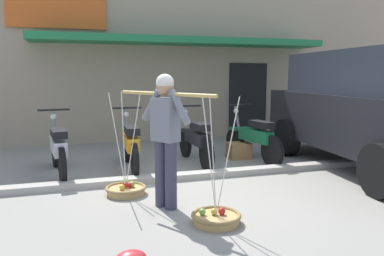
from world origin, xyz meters
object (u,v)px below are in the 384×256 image
Objects in this scene: motorcycle_nearest_shop at (58,149)px; wooden_crate at (239,150)px; fruit_basket_left_side at (126,189)px; motorcycle_second_in_row at (131,145)px; fruit_vendor at (165,132)px; fruit_basket_right_side at (216,217)px; parked_truck at (377,107)px; motorcycle_end_of_row at (254,138)px; motorcycle_third_in_row at (196,140)px.

motorcycle_nearest_shop is 3.48m from wooden_crate.
fruit_basket_left_side is 3.30× the size of wooden_crate.
motorcycle_second_in_row is (1.22, 0.02, 0.00)m from motorcycle_nearest_shop.
motorcycle_nearest_shop is (-1.36, 2.08, -0.52)m from fruit_vendor.
fruit_basket_right_side is 4.02m from parked_truck.
motorcycle_end_of_row is 0.37× the size of parked_truck.
fruit_basket_right_side is at bearing -118.37° from wooden_crate.
parked_truck reaches higher than motorcycle_nearest_shop.
motorcycle_end_of_row is at bearing -4.09° from motorcycle_third_in_row.
motorcycle_second_in_row is at bearing 101.45° from fruit_basket_right_side.
motorcycle_end_of_row is at bearing 28.00° from fruit_basket_left_side.
motorcycle_second_in_row reaches higher than wooden_crate.
fruit_basket_right_side reaches higher than motorcycle_end_of_row.
motorcycle_third_in_row reaches higher than wooden_crate.
fruit_basket_left_side is 0.80× the size of motorcycle_second_in_row.
fruit_basket_left_side is 2.19m from motorcycle_third_in_row.
motorcycle_nearest_shop is at bearing -179.23° from motorcycle_end_of_row.
parked_truck is (5.35, -1.26, 0.68)m from motorcycle_nearest_shop.
fruit_vendor is 2.54m from motorcycle_nearest_shop.
fruit_vendor is at bearing -116.64° from motorcycle_third_in_row.
fruit_vendor is 1.17× the size of fruit_basket_right_side.
fruit_basket_left_side is at bearing -135.18° from motorcycle_third_in_row.
fruit_basket_right_side is 3.31m from motorcycle_nearest_shop.
motorcycle_third_in_row is 0.37× the size of parked_truck.
motorcycle_second_in_row is 1.01× the size of motorcycle_end_of_row.
fruit_basket_left_side is at bearing -145.68° from wooden_crate.
fruit_basket_left_side is (-0.42, 0.69, -0.90)m from fruit_vendor.
motorcycle_nearest_shop is at bearing -174.58° from wooden_crate.
fruit_basket_right_side is 3.39m from motorcycle_end_of_row.
parked_truck reaches higher than motorcycle_end_of_row.
parked_truck is at bearing 11.61° from fruit_vendor.
fruit_basket_right_side is 3.30× the size of wooden_crate.
motorcycle_second_in_row is at bearing -174.90° from motorcycle_third_in_row.
fruit_basket_left_side is 4.54m from parked_truck.
parked_truck is at bearing 1.68° from fruit_basket_left_side.
motorcycle_nearest_shop is (-0.94, 1.39, 0.38)m from fruit_basket_left_side.
fruit_vendor is 2.17m from motorcycle_second_in_row.
fruit_basket_left_side reaches higher than motorcycle_end_of_row.
fruit_basket_right_side is 3.52m from wooden_crate.
parked_truck reaches higher than fruit_vendor.
motorcycle_second_in_row is at bearing 0.99° from motorcycle_nearest_shop.
motorcycle_end_of_row is 2.26m from parked_truck.
fruit_basket_right_side is 0.80× the size of motorcycle_second_in_row.
motorcycle_nearest_shop is 1.00× the size of motorcycle_end_of_row.
fruit_basket_left_side is at bearing -101.11° from motorcycle_second_in_row.
motorcycle_third_in_row is 1.01× the size of motorcycle_end_of_row.
motorcycle_nearest_shop and motorcycle_third_in_row have the same top height.
fruit_vendor is at bearing -136.98° from motorcycle_end_of_row.
parked_truck reaches higher than fruit_basket_right_side.
fruit_vendor is 0.93× the size of motorcycle_second_in_row.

